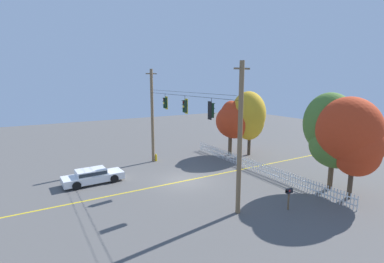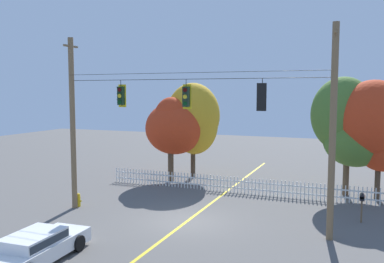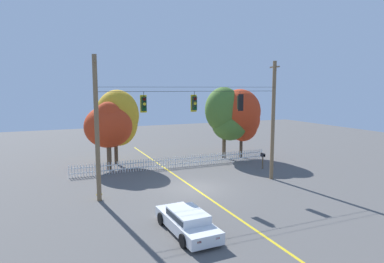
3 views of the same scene
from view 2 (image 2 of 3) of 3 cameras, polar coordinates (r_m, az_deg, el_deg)
ground at (r=20.56m, az=-0.73°, el=-12.27°), size 80.00×80.00×0.00m
lane_centerline_stripe at (r=20.56m, az=-0.73°, el=-12.26°), size 0.16×36.00×0.01m
signal_support_span at (r=19.65m, az=-0.75°, el=0.70°), size 13.44×1.10×9.10m
traffic_signal_southbound_primary at (r=21.23m, az=-9.72°, el=4.86°), size 0.43×0.38×1.36m
traffic_signal_northbound_secondary at (r=19.61m, az=-0.80°, el=4.81°), size 0.43×0.38×1.41m
traffic_signal_westbound_side at (r=18.50m, az=9.61°, el=4.70°), size 0.43×0.38×1.43m
white_picket_fence at (r=26.08m, az=7.03°, el=-7.35°), size 18.27×0.06×1.00m
autumn_maple_near_fence at (r=29.28m, az=-2.53°, el=0.64°), size 4.18×4.00×5.92m
autumn_maple_mid at (r=29.83m, az=0.22°, el=1.73°), size 3.93×3.37×6.92m
autumn_oak_far_east at (r=26.35m, az=20.66°, el=0.70°), size 4.48×3.49×7.18m
autumn_maple_far_west at (r=26.14m, az=24.20°, el=0.47°), size 4.32×4.01×6.97m
parked_car at (r=16.76m, az=-20.66°, el=-14.60°), size 1.98×4.64×1.15m
fire_hydrant at (r=23.87m, az=-15.33°, el=-9.05°), size 0.38×0.22×0.74m
roadside_mailbox at (r=21.70m, az=22.32°, el=-8.59°), size 0.25×0.44×1.41m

